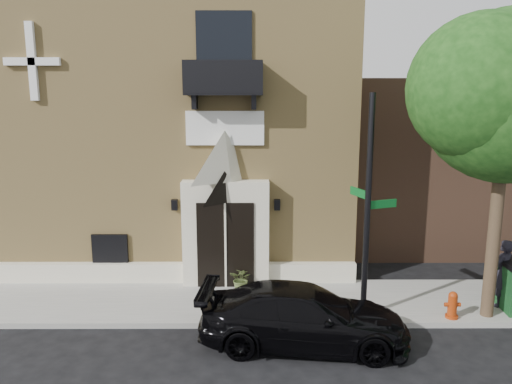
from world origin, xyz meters
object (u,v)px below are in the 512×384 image
Objects in this scene: black_sedan at (303,316)px; street_sign at (368,208)px; pedestrian_near at (502,273)px; fire_hydrant at (452,305)px.

black_sedan is 3.16m from street_sign.
pedestrian_near is at bearing -10.54° from street_sign.
fire_hydrant is at bearing -23.18° from street_sign.
street_sign is 3.08× the size of pedestrian_near.
street_sign reaches higher than fire_hydrant.
street_sign is at bearing 176.34° from fire_hydrant.
black_sedan is 4.15m from fire_hydrant.
street_sign is at bearing -27.14° from pedestrian_near.
street_sign reaches higher than pedestrian_near.
fire_hydrant is at bearing -10.91° from pedestrian_near.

